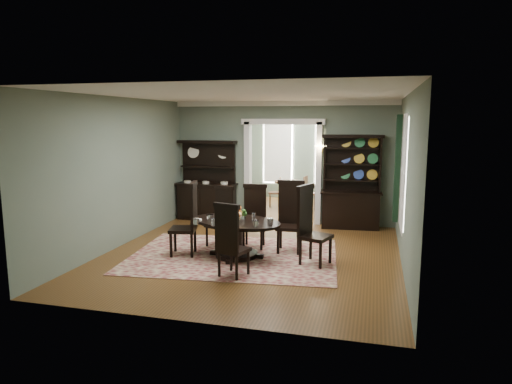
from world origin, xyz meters
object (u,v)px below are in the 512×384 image
(sideboard, at_px, (207,192))
(parlor_table, at_px, (289,191))
(dining_table, at_px, (236,232))
(welsh_dresser, at_px, (351,195))

(sideboard, bearing_deg, parlor_table, 51.52)
(dining_table, xyz_separation_m, parlor_table, (0.07, 4.93, 0.03))
(parlor_table, bearing_deg, sideboard, -131.83)
(dining_table, bearing_deg, welsh_dresser, 73.47)
(dining_table, height_order, parlor_table, parlor_table)
(dining_table, distance_m, welsh_dresser, 3.53)
(dining_table, bearing_deg, sideboard, 136.54)
(parlor_table, bearing_deg, dining_table, -90.85)
(dining_table, relative_size, sideboard, 1.01)
(sideboard, height_order, welsh_dresser, welsh_dresser)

